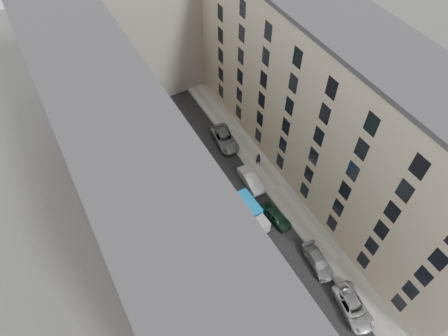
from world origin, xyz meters
TOP-DOWN VIEW (x-y plane):
  - ground at (0.00, 0.00)m, footprint 120.00×120.00m
  - road_surface at (0.00, 0.00)m, footprint 8.00×44.00m
  - sidewalk_left at (-5.50, 0.00)m, footprint 3.00×44.00m
  - sidewalk_right at (5.50, 0.00)m, footprint 3.00×44.00m
  - building_left at (-11.00, 0.00)m, footprint 8.00×44.00m
  - building_right at (11.00, 0.00)m, footprint 8.00×44.00m
  - building_endcap at (0.00, 28.00)m, footprint 18.00×12.00m
  - tarp_truck at (0.14, -2.17)m, footprint 2.33×5.44m
  - car_left_1 at (-3.60, -13.40)m, footprint 1.88×4.53m
  - car_left_2 at (-2.80, -5.87)m, footprint 2.20×4.71m
  - car_left_3 at (-2.80, -0.20)m, footprint 2.28×5.15m
  - car_left_4 at (-3.60, 4.07)m, footprint 1.96×4.17m
  - car_left_5 at (-2.80, 9.00)m, footprint 1.63×3.99m
  - car_right_0 at (3.60, -16.00)m, footprint 3.26×5.53m
  - car_right_1 at (3.60, -10.44)m, footprint 2.29×4.68m
  - car_right_2 at (2.83, -3.61)m, footprint 2.25×4.30m
  - car_right_3 at (3.05, 2.27)m, footprint 1.74×4.53m
  - car_right_4 at (3.60, 9.80)m, footprint 3.06×5.62m
  - tree_mid at (-5.48, -1.11)m, footprint 5.18×4.90m
  - tree_far at (-6.00, 13.89)m, footprint 5.43×5.18m
  - lamp_post at (-4.20, -3.61)m, footprint 0.36×0.36m
  - pedestrian at (5.48, 4.43)m, footprint 0.77×0.64m

SIDE VIEW (x-z plane):
  - ground at x=0.00m, z-range 0.00..0.00m
  - road_surface at x=0.00m, z-range 0.00..0.02m
  - sidewalk_left at x=-5.50m, z-range 0.00..0.15m
  - sidewalk_right at x=5.50m, z-range 0.00..0.15m
  - car_left_5 at x=-2.80m, z-range 0.00..1.29m
  - car_left_2 at x=-2.80m, z-range 0.00..1.31m
  - car_right_1 at x=3.60m, z-range 0.00..1.31m
  - car_left_4 at x=-3.60m, z-range 0.00..1.38m
  - car_right_2 at x=2.83m, z-range 0.00..1.40m
  - car_right_0 at x=3.60m, z-range 0.00..1.44m
  - car_left_1 at x=-3.60m, z-range 0.00..1.46m
  - car_left_3 at x=-2.80m, z-range 0.00..1.47m
  - car_right_3 at x=3.05m, z-range 0.00..1.47m
  - car_right_4 at x=3.60m, z-range 0.00..1.49m
  - pedestrian at x=5.48m, z-range 0.15..1.96m
  - tarp_truck at x=0.14m, z-range 0.13..2.61m
  - lamp_post at x=-4.20m, z-range 0.90..7.34m
  - tree_far at x=-6.00m, z-range 1.59..10.32m
  - tree_mid at x=-5.48m, z-range 1.66..10.37m
  - building_endcap at x=0.00m, z-range 0.00..18.00m
  - building_left at x=-11.00m, z-range 0.00..20.00m
  - building_right at x=11.00m, z-range 0.00..20.00m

